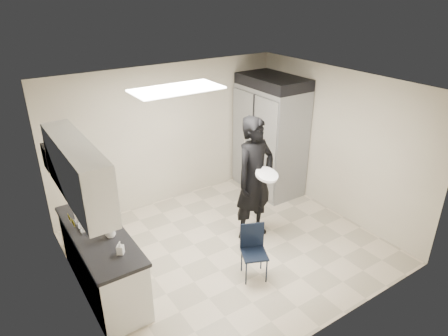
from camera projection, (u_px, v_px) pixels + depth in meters
floor at (230, 247)px, 6.40m from camera, size 4.50×4.50×0.00m
ceiling at (231, 87)px, 5.30m from camera, size 4.50×4.50×0.00m
back_wall at (169, 135)px, 7.36m from camera, size 4.50×0.00×4.50m
left_wall at (74, 221)px, 4.72m from camera, size 0.00×4.00×4.00m
right_wall at (336, 143)px, 6.98m from camera, size 0.00×4.00×4.00m
ceiling_panel at (177, 89)px, 5.31m from camera, size 1.20×0.60×0.02m
lower_counter at (103, 262)px, 5.39m from camera, size 0.60×1.90×0.86m
countertop at (98, 234)px, 5.19m from camera, size 0.64×1.95×0.05m
sink at (94, 226)px, 5.40m from camera, size 0.42×0.40×0.14m
faucet at (77, 221)px, 5.23m from camera, size 0.02×0.02×0.24m
upper_cabinets at (77, 171)px, 4.73m from camera, size 0.35×1.80×0.75m
towel_dispenser at (52, 156)px, 5.65m from camera, size 0.22×0.30×0.35m
notice_sticker_left at (73, 223)px, 4.83m from camera, size 0.00×0.12×0.07m
notice_sticker_right at (69, 218)px, 5.00m from camera, size 0.00×0.12×0.07m
commercial_fridge at (270, 140)px, 7.84m from camera, size 0.80×1.35×2.10m
fridge_compressor at (273, 82)px, 7.35m from camera, size 0.80×1.35×0.20m
folding_chair at (254, 254)px, 5.61m from camera, size 0.45×0.45×0.78m
man_tuxedo at (255, 179)px, 6.31m from camera, size 0.82×0.61×2.06m
bucket_lid at (267, 175)px, 6.07m from camera, size 0.40×0.40×0.04m
soap_bottle_a at (109, 225)px, 5.04m from camera, size 0.16×0.16×0.34m
soap_bottle_b at (120, 248)px, 4.74m from camera, size 0.11×0.11×0.17m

